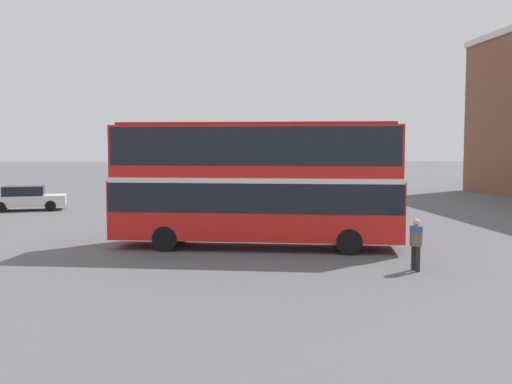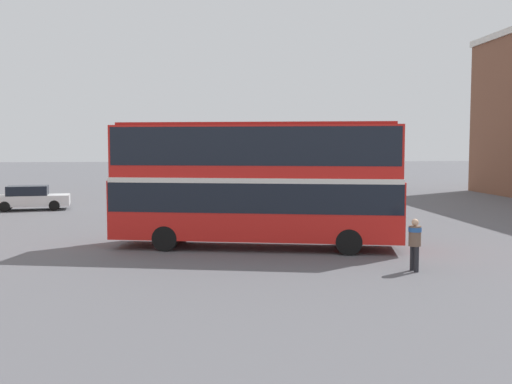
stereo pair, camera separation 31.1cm
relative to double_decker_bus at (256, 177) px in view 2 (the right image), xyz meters
The scene contains 5 objects.
ground_plane 3.20m from the double_decker_bus, 144.62° to the left, with size 240.00×240.00×0.00m, color #5B5B60.
double_decker_bus is the anchor object (origin of this frame).
pedestrian_foreground 6.90m from the double_decker_bus, 46.22° to the right, with size 0.48×0.48×1.68m.
parked_car_kerb_near 20.50m from the double_decker_bus, 67.33° to the left, with size 4.07×1.88×1.63m.
parked_car_kerb_far 19.61m from the double_decker_bus, 130.44° to the left, with size 4.80×2.53×1.50m.
Camera 2 is at (-0.82, -23.99, 4.02)m, focal length 42.00 mm.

